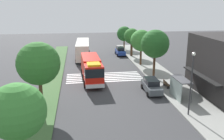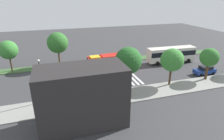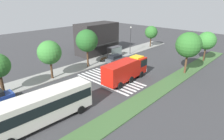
{
  "view_description": "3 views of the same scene",
  "coord_description": "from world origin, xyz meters",
  "px_view_note": "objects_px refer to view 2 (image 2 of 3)",
  "views": [
    {
      "loc": [
        35.5,
        -4.08,
        11.58
      ],
      "look_at": [
        -0.61,
        1.13,
        1.34
      ],
      "focal_mm": 38.9,
      "sensor_mm": 36.0,
      "label": 1
    },
    {
      "loc": [
        11.3,
        34.19,
        15.16
      ],
      "look_at": [
        1.15,
        1.89,
        1.8
      ],
      "focal_mm": 30.72,
      "sensor_mm": 36.0,
      "label": 2
    },
    {
      "loc": [
        -22.91,
        -20.78,
        13.25
      ],
      "look_at": [
        -0.65,
        0.11,
        1.6
      ],
      "focal_mm": 30.45,
      "sensor_mm": 36.0,
      "label": 3
    }
  ],
  "objects_px": {
    "bench_near_shelter": "(101,93)",
    "sidewalk_tree_center": "(172,60)",
    "sidewalk_tree_east": "(128,61)",
    "sidewalk_tree_west": "(209,58)",
    "fire_truck": "(109,62)",
    "street_lamp": "(41,78)",
    "median_tree_west": "(8,50)",
    "bus_stop_shelter": "(75,89)",
    "parked_car_mid": "(90,86)",
    "median_tree_far_west": "(58,43)",
    "transit_bus": "(171,54)",
    "parked_car_west": "(205,70)"
  },
  "relations": [
    {
      "from": "fire_truck",
      "to": "sidewalk_tree_east",
      "type": "xyz_separation_m",
      "value": [
        -0.31,
        9.75,
        3.42
      ]
    },
    {
      "from": "sidewalk_tree_center",
      "to": "median_tree_far_west",
      "type": "height_order",
      "value": "median_tree_far_west"
    },
    {
      "from": "fire_truck",
      "to": "sidewalk_tree_center",
      "type": "bearing_deg",
      "value": 128.54
    },
    {
      "from": "bench_near_shelter",
      "to": "sidewalk_tree_center",
      "type": "xyz_separation_m",
      "value": [
        -12.76,
        -0.33,
        4.14
      ]
    },
    {
      "from": "bench_near_shelter",
      "to": "sidewalk_tree_east",
      "type": "bearing_deg",
      "value": -175.94
    },
    {
      "from": "street_lamp",
      "to": "median_tree_far_west",
      "type": "bearing_deg",
      "value": -101.56
    },
    {
      "from": "sidewalk_tree_center",
      "to": "median_tree_far_west",
      "type": "bearing_deg",
      "value": -40.96
    },
    {
      "from": "street_lamp",
      "to": "sidewalk_tree_center",
      "type": "relative_size",
      "value": 1.02
    },
    {
      "from": "parked_car_west",
      "to": "bench_near_shelter",
      "type": "xyz_separation_m",
      "value": [
        22.42,
        2.53,
        -0.32
      ]
    },
    {
      "from": "fire_truck",
      "to": "sidewalk_tree_west",
      "type": "relative_size",
      "value": 1.6
    },
    {
      "from": "bus_stop_shelter",
      "to": "sidewalk_tree_east",
      "type": "xyz_separation_m",
      "value": [
        -8.69,
        -0.31,
        3.56
      ]
    },
    {
      "from": "bus_stop_shelter",
      "to": "parked_car_mid",
      "type": "bearing_deg",
      "value": -137.88
    },
    {
      "from": "sidewalk_tree_center",
      "to": "median_tree_west",
      "type": "bearing_deg",
      "value": -29.4
    },
    {
      "from": "bus_stop_shelter",
      "to": "sidewalk_tree_center",
      "type": "xyz_separation_m",
      "value": [
        -16.76,
        -0.31,
        2.84
      ]
    },
    {
      "from": "parked_car_mid",
      "to": "bench_near_shelter",
      "type": "xyz_separation_m",
      "value": [
        -1.23,
        2.53,
        -0.33
      ]
    },
    {
      "from": "median_tree_west",
      "to": "parked_car_mid",
      "type": "bearing_deg",
      "value": 135.89
    },
    {
      "from": "bus_stop_shelter",
      "to": "sidewalk_tree_west",
      "type": "height_order",
      "value": "sidewalk_tree_west"
    },
    {
      "from": "transit_bus",
      "to": "sidewalk_tree_west",
      "type": "height_order",
      "value": "sidewalk_tree_west"
    },
    {
      "from": "street_lamp",
      "to": "median_tree_west",
      "type": "height_order",
      "value": "street_lamp"
    },
    {
      "from": "fire_truck",
      "to": "parked_car_west",
      "type": "relative_size",
      "value": 2.19
    },
    {
      "from": "fire_truck",
      "to": "transit_bus",
      "type": "xyz_separation_m",
      "value": [
        -15.6,
        -0.87,
        0.14
      ]
    },
    {
      "from": "fire_truck",
      "to": "sidewalk_tree_east",
      "type": "relative_size",
      "value": 1.29
    },
    {
      "from": "fire_truck",
      "to": "bus_stop_shelter",
      "type": "distance_m",
      "value": 13.09
    },
    {
      "from": "bench_near_shelter",
      "to": "sidewalk_tree_east",
      "type": "xyz_separation_m",
      "value": [
        -4.69,
        -0.33,
        4.85
      ]
    },
    {
      "from": "street_lamp",
      "to": "median_tree_west",
      "type": "distance_m",
      "value": 16.77
    },
    {
      "from": "fire_truck",
      "to": "transit_bus",
      "type": "bearing_deg",
      "value": -178.96
    },
    {
      "from": "street_lamp",
      "to": "bus_stop_shelter",
      "type": "bearing_deg",
      "value": 171.14
    },
    {
      "from": "parked_car_west",
      "to": "parked_car_mid",
      "type": "distance_m",
      "value": 23.64
    },
    {
      "from": "parked_car_mid",
      "to": "median_tree_west",
      "type": "relative_size",
      "value": 0.73
    },
    {
      "from": "fire_truck",
      "to": "sidewalk_tree_center",
      "type": "relative_size",
      "value": 1.46
    },
    {
      "from": "street_lamp",
      "to": "sidewalk_tree_center",
      "type": "distance_m",
      "value": 21.33
    },
    {
      "from": "sidewalk_tree_west",
      "to": "sidewalk_tree_east",
      "type": "distance_m",
      "value": 16.04
    },
    {
      "from": "parked_car_mid",
      "to": "median_tree_far_west",
      "type": "height_order",
      "value": "median_tree_far_west"
    },
    {
      "from": "street_lamp",
      "to": "sidewalk_tree_east",
      "type": "height_order",
      "value": "sidewalk_tree_east"
    },
    {
      "from": "parked_car_mid",
      "to": "sidewalk_tree_center",
      "type": "xyz_separation_m",
      "value": [
        -13.99,
        2.2,
        3.81
      ]
    },
    {
      "from": "parked_car_mid",
      "to": "median_tree_west",
      "type": "height_order",
      "value": "median_tree_west"
    },
    {
      "from": "fire_truck",
      "to": "parked_car_mid",
      "type": "bearing_deg",
      "value": 51.27
    },
    {
      "from": "sidewalk_tree_west",
      "to": "bench_near_shelter",
      "type": "bearing_deg",
      "value": 0.92
    },
    {
      "from": "bus_stop_shelter",
      "to": "sidewalk_tree_west",
      "type": "bearing_deg",
      "value": -179.28
    },
    {
      "from": "sidewalk_tree_west",
      "to": "sidewalk_tree_center",
      "type": "height_order",
      "value": "sidewalk_tree_center"
    },
    {
      "from": "sidewalk_tree_west",
      "to": "fire_truck",
      "type": "bearing_deg",
      "value": -30.87
    },
    {
      "from": "fire_truck",
      "to": "street_lamp",
      "type": "height_order",
      "value": "street_lamp"
    },
    {
      "from": "parked_car_mid",
      "to": "sidewalk_tree_center",
      "type": "relative_size",
      "value": 0.71
    },
    {
      "from": "bench_near_shelter",
      "to": "median_tree_west",
      "type": "distance_m",
      "value": 22.54
    },
    {
      "from": "bus_stop_shelter",
      "to": "median_tree_far_west",
      "type": "bearing_deg",
      "value": -85.0
    },
    {
      "from": "sidewalk_tree_east",
      "to": "median_tree_far_west",
      "type": "bearing_deg",
      "value": -57.39
    },
    {
      "from": "bench_near_shelter",
      "to": "median_tree_west",
      "type": "bearing_deg",
      "value": -46.6
    },
    {
      "from": "bench_near_shelter",
      "to": "median_tree_far_west",
      "type": "distance_m",
      "value": 17.67
    },
    {
      "from": "parked_car_west",
      "to": "sidewalk_tree_west",
      "type": "xyz_separation_m",
      "value": [
        1.73,
        2.2,
        3.51
      ]
    },
    {
      "from": "bus_stop_shelter",
      "to": "sidewalk_tree_east",
      "type": "relative_size",
      "value": 0.47
    }
  ]
}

